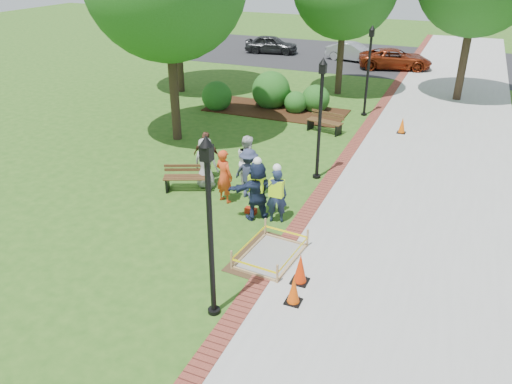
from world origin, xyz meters
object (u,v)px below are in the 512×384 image
at_px(wet_concrete_pad, 271,250).
at_px(hivis_worker_c, 256,188).
at_px(lamp_near, 210,217).
at_px(hivis_worker_b, 276,193).
at_px(bench_near, 187,183).
at_px(hivis_worker_a, 257,189).
at_px(cone_front, 294,290).

relative_size(wet_concrete_pad, hivis_worker_c, 1.35).
xyz_separation_m(lamp_near, hivis_worker_b, (-0.21, 4.48, -1.55)).
relative_size(bench_near, hivis_worker_a, 0.82).
xyz_separation_m(lamp_near, hivis_worker_a, (-0.81, 4.45, -1.49)).
xyz_separation_m(bench_near, hivis_worker_a, (2.94, -0.85, 0.71)).
xyz_separation_m(lamp_near, hivis_worker_c, (-0.93, 4.60, -1.58)).
bearing_deg(lamp_near, wet_concrete_pad, 81.89).
height_order(cone_front, hivis_worker_a, hivis_worker_a).
bearing_deg(cone_front, hivis_worker_c, 124.66).
bearing_deg(hivis_worker_c, cone_front, -55.34).
bearing_deg(hivis_worker_b, lamp_near, -87.30).
bearing_deg(wet_concrete_pad, hivis_worker_c, 122.64).
distance_m(lamp_near, hivis_worker_c, 4.95).
bearing_deg(hivis_worker_b, wet_concrete_pad, -73.02).
relative_size(hivis_worker_a, hivis_worker_b, 1.07).
bearing_deg(wet_concrete_pad, hivis_worker_b, 106.98).
relative_size(bench_near, hivis_worker_c, 0.91).
bearing_deg(hivis_worker_a, cone_front, -55.47).
xyz_separation_m(wet_concrete_pad, cone_front, (1.18, -1.55, 0.12)).
height_order(hivis_worker_a, hivis_worker_c, hivis_worker_a).
xyz_separation_m(wet_concrete_pad, hivis_worker_a, (-1.18, 1.87, 0.75)).
bearing_deg(hivis_worker_a, hivis_worker_c, 127.26).
bearing_deg(wet_concrete_pad, hivis_worker_a, 122.22).
height_order(cone_front, hivis_worker_b, hivis_worker_b).
height_order(wet_concrete_pad, lamp_near, lamp_near).
relative_size(hivis_worker_b, hivis_worker_c, 1.04).
xyz_separation_m(hivis_worker_b, hivis_worker_c, (-0.72, 0.13, -0.03)).
bearing_deg(hivis_worker_c, wet_concrete_pad, -57.36).
bearing_deg(cone_front, lamp_near, -146.39).
distance_m(hivis_worker_a, hivis_worker_c, 0.21).
distance_m(lamp_near, hivis_worker_b, 4.74).
height_order(lamp_near, hivis_worker_c, lamp_near).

